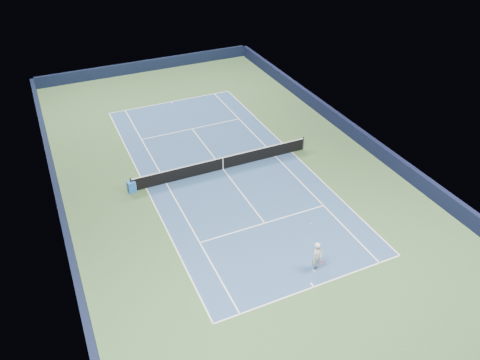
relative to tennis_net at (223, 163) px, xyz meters
name	(u,v)px	position (x,y,z in m)	size (l,w,h in m)	color
ground	(223,169)	(0.00, 0.00, -0.50)	(40.00, 40.00, 0.00)	#37572F
wall_far	(147,66)	(0.00, 19.82, 0.05)	(22.00, 0.35, 1.10)	black
wall_right	(353,131)	(10.82, 0.00, 0.05)	(0.35, 40.00, 1.10)	#111533
wall_left	(60,202)	(-10.82, 0.00, 0.05)	(0.35, 40.00, 1.10)	black
court_surface	(223,169)	(0.00, 0.00, -0.50)	(10.97, 23.77, 0.01)	navy
baseline_far	(171,102)	(0.00, 11.88, -0.50)	(10.97, 0.08, 0.00)	white
baseline_near	(314,287)	(0.00, -11.88, -0.50)	(10.97, 0.08, 0.00)	white
sideline_doubles_right	(292,152)	(5.49, 0.00, -0.50)	(0.08, 23.77, 0.00)	white
sideline_doubles_left	(146,188)	(-5.49, 0.00, -0.50)	(0.08, 23.77, 0.00)	white
sideline_singles_right	(275,156)	(4.12, 0.00, -0.50)	(0.08, 23.77, 0.00)	white
sideline_singles_left	(166,183)	(-4.12, 0.00, -0.50)	(0.08, 23.77, 0.00)	white
service_line_far	(192,129)	(0.00, 6.40, -0.50)	(8.23, 0.08, 0.00)	white
service_line_near	(265,223)	(0.00, -6.40, -0.50)	(8.23, 0.08, 0.00)	white
center_service_line	(223,169)	(0.00, 0.00, -0.50)	(0.08, 12.80, 0.00)	white
center_mark_far	(172,102)	(0.00, 11.73, -0.50)	(0.08, 0.30, 0.00)	white
center_mark_near	(312,285)	(0.00, -11.73, -0.50)	(0.08, 0.30, 0.00)	white
tennis_net	(223,163)	(0.00, 0.00, 0.00)	(12.90, 0.10, 1.07)	black
sponsor_cube	(132,187)	(-6.40, -0.01, -0.10)	(0.59, 0.49, 0.80)	blue
tennis_player	(317,257)	(0.74, -10.87, 0.41)	(0.87, 1.35, 2.37)	silver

